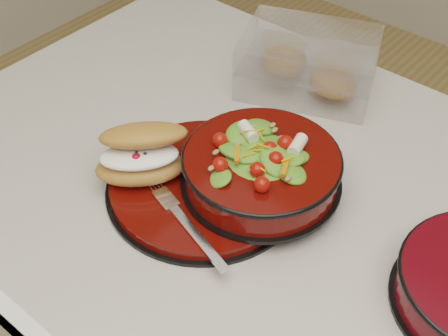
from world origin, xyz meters
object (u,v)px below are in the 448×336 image
Objects in this scene: dinner_plate at (204,185)px; croissant at (142,155)px; fork at (187,225)px; salad_bowl at (262,164)px; pastry_box at (308,64)px.

croissant is at bearing -148.66° from dinner_plate.
dinner_plate is at bearing -15.39° from croissant.
salad_bowl is at bearing 5.28° from fork.
salad_bowl reaches higher than croissant.
croissant is 0.12m from fork.
dinner_plate is at bearing 43.55° from fork.
fork is at bearing -63.37° from croissant.
pastry_box is at bearing 96.12° from dinner_plate.
dinner_plate is 0.31m from pastry_box.
dinner_plate is 1.24× the size of salad_bowl.
croissant is 0.93× the size of fork.
salad_bowl reaches higher than dinner_plate.
fork is (0.11, -0.03, -0.03)m from croissant.
salad_bowl is at bearing -91.41° from pastry_box.
fork is 0.39m from pastry_box.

